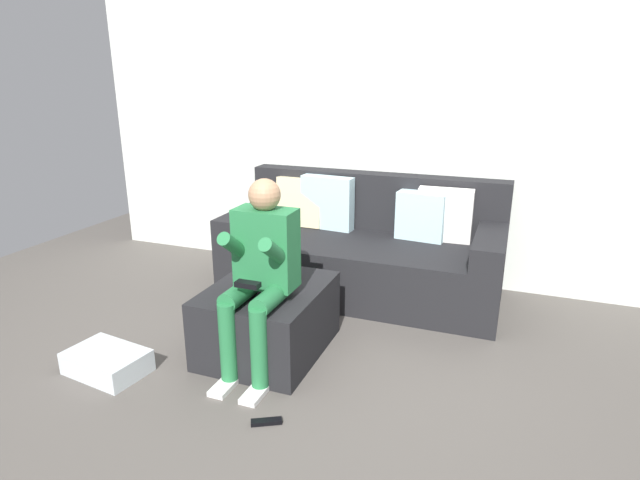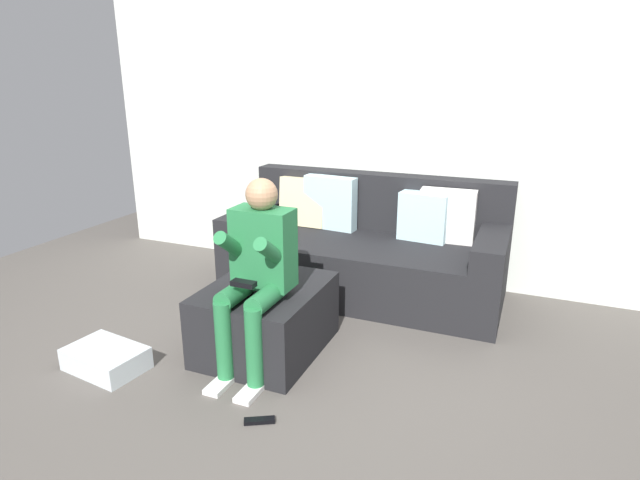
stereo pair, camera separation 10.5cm
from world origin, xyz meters
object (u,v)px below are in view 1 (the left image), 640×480
couch_sectional (364,250)px  remote_near_ottoman (266,422)px  storage_bin (107,362)px  ottoman (268,319)px  person_seated (260,266)px

couch_sectional → remote_near_ottoman: (0.04, -1.87, -0.33)m
storage_bin → remote_near_ottoman: 1.11m
couch_sectional → remote_near_ottoman: 1.90m
ottoman → storage_bin: (-0.78, -0.58, -0.15)m
person_seated → storage_bin: size_ratio=2.47×
person_seated → couch_sectional: bearing=80.7°
remote_near_ottoman → couch_sectional: bearing=62.2°
storage_bin → remote_near_ottoman: bearing=-5.0°
couch_sectional → remote_near_ottoman: bearing=-88.8°
couch_sectional → storage_bin: bearing=-121.0°
storage_bin → ottoman: bearing=36.8°
couch_sectional → ottoman: (-0.28, -1.19, -0.12)m
ottoman → storage_bin: 0.99m
couch_sectional → storage_bin: 2.09m
ottoman → remote_near_ottoman: size_ratio=5.25×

